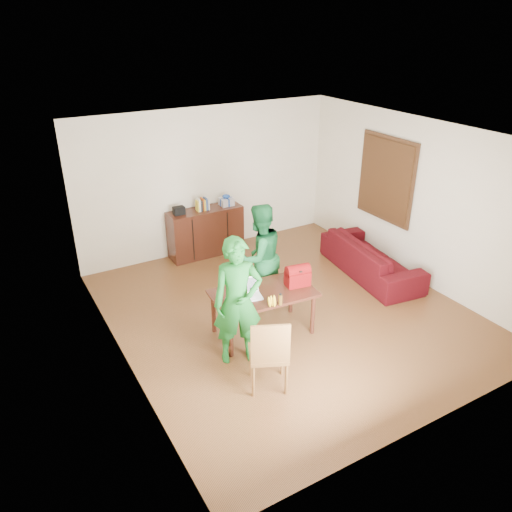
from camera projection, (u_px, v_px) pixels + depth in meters
room at (285, 230)px, 7.22m from camera, size 5.20×5.70×2.90m
table at (263, 297)px, 6.93m from camera, size 1.47×0.91×0.66m
chair at (268, 366)px, 6.03m from camera, size 0.60×0.59×1.01m
person_near at (238, 302)px, 6.28m from camera, size 0.73×0.58×1.73m
person_far at (259, 257)px, 7.51m from camera, size 0.89×0.74×1.67m
laptop at (250, 295)px, 6.75m from camera, size 0.37×0.29×0.23m
bananas at (272, 304)px, 6.55m from camera, size 0.19×0.16×0.06m
bottle at (280, 299)px, 6.56m from camera, size 0.07×0.07×0.17m
red_bag at (298, 277)px, 7.03m from camera, size 0.36×0.25×0.25m
sofa at (371, 258)px, 8.68m from camera, size 1.11×2.21×0.62m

